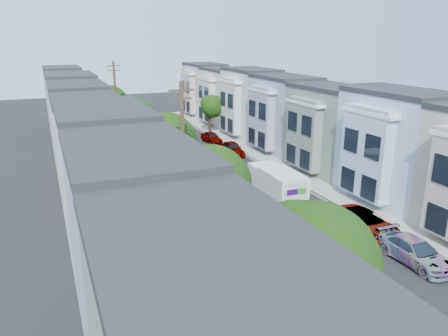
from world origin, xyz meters
name	(u,v)px	position (x,y,z in m)	size (l,w,h in m)	color
ground	(282,230)	(0.00, 0.00, 0.00)	(160.00, 160.00, 0.00)	black
road_slab	(206,171)	(0.00, 15.00, 0.01)	(12.00, 70.00, 0.02)	black
curb_left	(146,178)	(-6.05, 15.00, 0.07)	(0.30, 70.00, 0.15)	gray
curb_right	(261,164)	(6.05, 15.00, 0.07)	(0.30, 70.00, 0.15)	gray
sidewalk_left	(132,179)	(-7.35, 15.00, 0.07)	(2.60, 70.00, 0.15)	gray
sidewalk_right	(272,163)	(7.35, 15.00, 0.07)	(2.60, 70.00, 0.15)	gray
centerline	(206,171)	(0.00, 15.00, 0.00)	(0.12, 70.00, 0.01)	gold
townhouse_row_left	(89,185)	(-11.15, 15.00, 0.00)	(5.00, 70.00, 8.50)	gray
townhouse_row_right	(303,160)	(11.15, 15.00, 0.00)	(5.00, 70.00, 8.50)	gray
tree_a	(310,269)	(-6.30, -12.55, 5.04)	(4.70, 4.70, 7.41)	black
tree_b	(208,187)	(-6.30, -2.55, 4.79)	(4.70, 4.70, 7.16)	black
tree_c	(164,144)	(-6.30, 6.57, 5.20)	(4.70, 4.70, 7.57)	black
tree_d	(133,122)	(-6.30, 18.29, 4.83)	(4.70, 4.70, 7.20)	black
tree_e	(110,104)	(-6.30, 33.35, 4.55)	(4.70, 4.70, 6.92)	black
tree_far_r	(212,107)	(6.89, 31.28, 3.71)	(3.10, 3.10, 5.30)	black
utility_pole_near	(183,160)	(-6.30, 2.00, 5.15)	(1.60, 0.26, 10.00)	#42301E
utility_pole_far	(116,105)	(-6.30, 28.00, 5.15)	(1.60, 0.26, 10.00)	#42301E
fedex_truck	(277,185)	(2.02, 4.47, 1.63)	(2.34, 6.07, 2.91)	silver
lead_sedan	(240,171)	(2.26, 11.98, 0.64)	(2.12, 4.60, 1.28)	black
parked_left_b	(268,289)	(-4.90, -7.10, 0.73)	(1.54, 4.37, 1.46)	#081F38
parked_left_c	(206,223)	(-4.90, 1.67, 0.70)	(1.48, 4.20, 1.40)	#A6B2C1
parked_left_d	(163,176)	(-4.90, 13.01, 0.72)	(2.38, 5.17, 1.44)	black
parked_right_a	(415,252)	(4.90, -6.87, 0.71)	(1.99, 4.74, 1.42)	#424549
parked_right_b	(365,223)	(4.90, -2.47, 0.76)	(2.53, 5.48, 1.52)	silver
parked_right_c	(233,149)	(4.90, 19.67, 0.75)	(1.76, 4.61, 1.49)	black
parked_right_d	(212,137)	(4.90, 26.25, 0.68)	(1.60, 4.17, 1.35)	black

